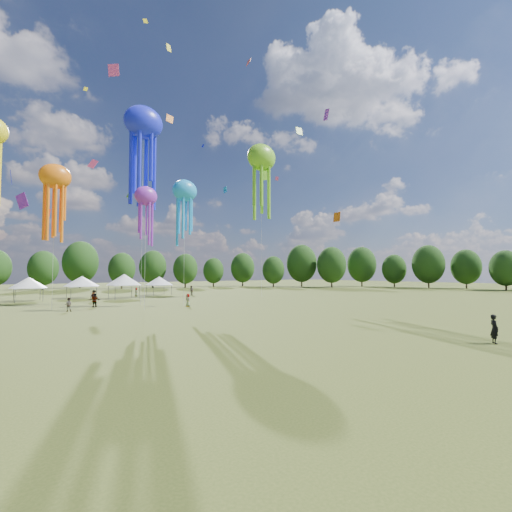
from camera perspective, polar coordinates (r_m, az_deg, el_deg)
ground at (r=20.11m, az=19.57°, el=-15.40°), size 300.00×300.00×0.00m
observer_main at (r=27.21m, az=34.17°, el=-9.75°), size 0.78×0.78×1.83m
spectator_near at (r=45.89m, az=-28.11°, el=-6.98°), size 0.92×0.81×1.58m
spectators_far at (r=58.06m, az=-19.41°, el=-6.09°), size 21.68×25.68×1.93m
festival_tents at (r=66.23m, az=-26.70°, el=-3.65°), size 38.69×10.71×4.23m
show_kites at (r=56.46m, az=-11.83°, el=14.00°), size 45.78×12.45×28.60m
small_kites at (r=58.92m, az=-20.86°, el=21.24°), size 73.90×56.49×46.03m
treeline at (r=74.33m, az=-27.77°, el=-0.78°), size 201.57×95.24×13.43m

